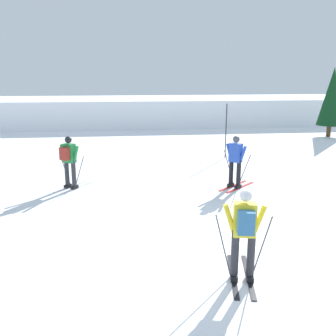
{
  "coord_description": "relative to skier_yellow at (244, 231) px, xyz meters",
  "views": [
    {
      "loc": [
        -2.21,
        -7.08,
        3.6
      ],
      "look_at": [
        -0.94,
        3.83,
        0.9
      ],
      "focal_mm": 40.87,
      "sensor_mm": 36.0,
      "label": 1
    }
  ],
  "objects": [
    {
      "name": "ground_plane",
      "position": [
        0.19,
        1.12,
        -0.96
      ],
      "size": [
        120.0,
        120.0,
        0.0
      ],
      "primitive_type": "plane",
      "color": "white"
    },
    {
      "name": "conifer_far_left",
      "position": [
        10.06,
        15.33,
        1.38
      ],
      "size": [
        1.51,
        1.51,
        4.03
      ],
      "color": "#513823",
      "rests_on": "ground"
    },
    {
      "name": "skier_blue",
      "position": [
        1.51,
        5.65,
        -0.04
      ],
      "size": [
        1.44,
        1.35,
        1.71
      ],
      "color": "red",
      "rests_on": "ground"
    },
    {
      "name": "skier_yellow",
      "position": [
        0.0,
        0.0,
        0.0
      ],
      "size": [
        0.99,
        1.64,
        1.71
      ],
      "color": "black",
      "rests_on": "ground"
    },
    {
      "name": "trail_marker_pole",
      "position": [
        2.41,
        10.22,
        0.23
      ],
      "size": [
        0.04,
        0.04,
        2.37
      ],
      "primitive_type": "cylinder",
      "color": "black",
      "rests_on": "ground"
    },
    {
      "name": "far_snow_ridge",
      "position": [
        0.19,
        23.09,
        -0.02
      ],
      "size": [
        80.0,
        7.49,
        1.87
      ],
      "primitive_type": "cube",
      "color": "white",
      "rests_on": "ground"
    },
    {
      "name": "skier_green",
      "position": [
        -3.78,
        6.15,
        -0.0
      ],
      "size": [
        1.19,
        1.54,
        1.71
      ],
      "color": "silver",
      "rests_on": "ground"
    }
  ]
}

